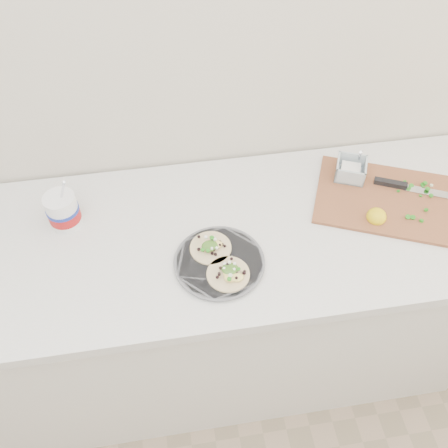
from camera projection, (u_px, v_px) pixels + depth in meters
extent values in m
cube|color=beige|center=(108.00, 70.00, 1.40)|extent=(3.50, 0.05, 2.60)
cube|color=silver|center=(150.00, 316.00, 1.88)|extent=(2.40, 0.62, 0.86)
cube|color=silver|center=(133.00, 249.00, 1.53)|extent=(2.44, 0.66, 0.04)
cylinder|color=#595A60|center=(219.00, 263.00, 1.46)|extent=(0.25, 0.25, 0.01)
cylinder|color=#595A60|center=(219.00, 262.00, 1.45)|extent=(0.27, 0.27, 0.00)
cylinder|color=white|center=(63.00, 211.00, 1.52)|extent=(0.10, 0.10, 0.12)
cylinder|color=#A61214|center=(64.00, 213.00, 1.53)|extent=(0.10, 0.10, 0.04)
cylinder|color=#192D99|center=(62.00, 209.00, 1.51)|extent=(0.10, 0.10, 0.01)
cube|color=brown|center=(386.00, 199.00, 1.62)|extent=(0.53, 0.46, 0.01)
cube|color=white|center=(350.00, 171.00, 1.67)|extent=(0.06, 0.06, 0.03)
ellipsoid|color=yellow|center=(377.00, 215.00, 1.55)|extent=(0.06, 0.06, 0.05)
cube|color=silver|center=(429.00, 192.00, 1.63)|extent=(0.16, 0.10, 0.00)
cube|color=black|center=(391.00, 183.00, 1.65)|extent=(0.11, 0.06, 0.02)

